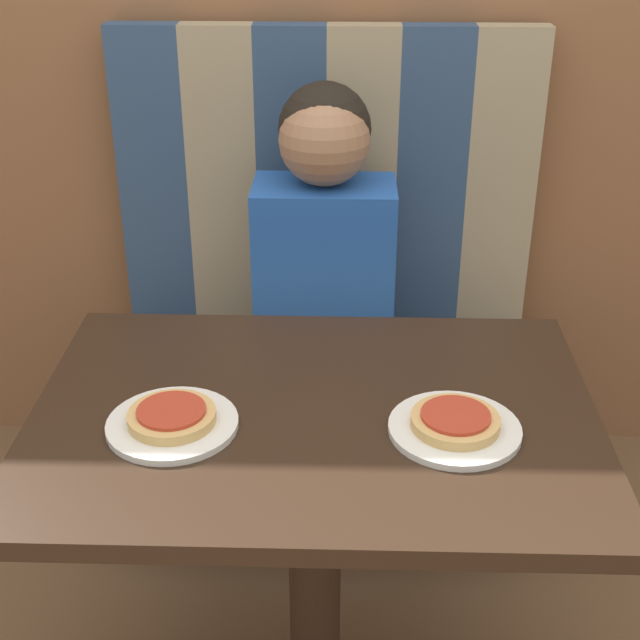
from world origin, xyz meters
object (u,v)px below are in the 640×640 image
Objects in this scene: plate_right at (455,429)px; pizza_left at (172,416)px; person at (324,221)px; plate_left at (172,424)px; pizza_right at (455,420)px.

plate_right is 0.47m from pizza_left.
person is 0.78m from plate_right.
plate_left is 1.00× the size of plate_right.
person is 0.78m from plate_left.
plate_left is 0.47m from pizza_right.
plate_right is 0.02m from pizza_right.
plate_left is at bearing 180.00° from plate_right.
plate_left is at bearing -165.96° from pizza_left.
person is at bearing 72.37° from pizza_left.
plate_left is 1.49× the size of pizza_right.
person is at bearing 107.63° from plate_right.
pizza_left is (-0.47, 0.00, 0.02)m from plate_right.
person reaches higher than pizza_right.
pizza_left reaches higher than plate_left.
pizza_left is at bearing 180.00° from pizza_right.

